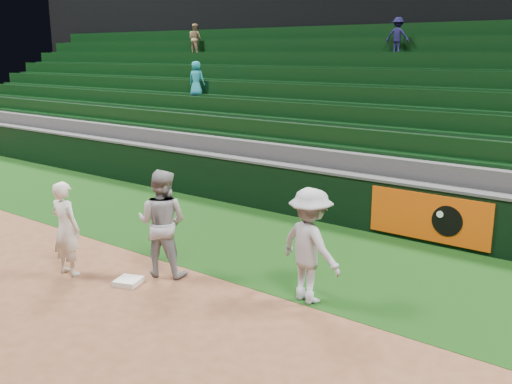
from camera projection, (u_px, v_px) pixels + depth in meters
ground at (153, 284)px, 10.01m from camera, size 70.00×70.00×0.00m
foul_grass at (257, 241)px, 12.31m from camera, size 36.00×4.20×0.01m
first_base at (129, 281)px, 10.01m from camera, size 0.53×0.53×0.09m
first_baseman at (66, 229)px, 10.27m from camera, size 0.67×0.47×1.74m
baserunner at (162, 223)px, 10.24m from camera, size 1.16×1.04×1.95m
base_coach at (310, 246)px, 9.11m from camera, size 1.36×0.98×1.89m
field_wall at (313, 193)px, 13.83m from camera, size 36.00×0.45×1.25m
stadium_seating at (383, 133)px, 16.49m from camera, size 36.00×5.95×5.03m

